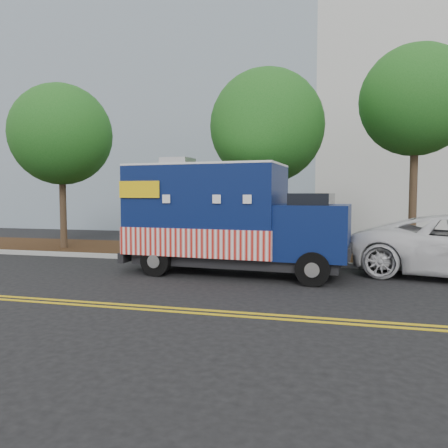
# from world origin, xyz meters

# --- Properties ---
(ground) EXTENTS (120.00, 120.00, 0.00)m
(ground) POSITION_xyz_m (0.00, 0.00, 0.00)
(ground) COLOR black
(ground) RESTS_ON ground
(curb) EXTENTS (120.00, 0.18, 0.15)m
(curb) POSITION_xyz_m (0.00, 1.40, 0.07)
(curb) COLOR #9E9E99
(curb) RESTS_ON ground
(mulch_strip) EXTENTS (120.00, 4.00, 0.15)m
(mulch_strip) POSITION_xyz_m (0.00, 3.50, 0.07)
(mulch_strip) COLOR black
(mulch_strip) RESTS_ON ground
(centerline_near) EXTENTS (120.00, 0.10, 0.01)m
(centerline_near) POSITION_xyz_m (0.00, -4.45, 0.01)
(centerline_near) COLOR gold
(centerline_near) RESTS_ON ground
(centerline_far) EXTENTS (120.00, 0.10, 0.01)m
(centerline_far) POSITION_xyz_m (0.00, -4.70, 0.01)
(centerline_far) COLOR gold
(centerline_far) RESTS_ON ground
(office_building) EXTENTS (46.00, 20.00, 30.40)m
(office_building) POSITION_xyz_m (2.00, 22.00, 15.20)
(office_building) COLOR silver
(office_building) RESTS_ON ground
(tree_a) EXTENTS (3.93, 3.93, 6.57)m
(tree_a) POSITION_xyz_m (-7.38, 2.64, 4.60)
(tree_a) COLOR #38281C
(tree_a) RESTS_ON ground
(tree_b) EXTENTS (4.06, 4.06, 6.73)m
(tree_b) POSITION_xyz_m (0.68, 3.10, 4.68)
(tree_b) COLOR #38281C
(tree_b) RESTS_ON ground
(tree_c) EXTENTS (3.69, 3.69, 7.25)m
(tree_c) POSITION_xyz_m (5.64, 3.40, 5.38)
(tree_c) COLOR #38281C
(tree_c) RESTS_ON ground
(sign_post) EXTENTS (0.06, 0.06, 2.40)m
(sign_post) POSITION_xyz_m (-2.55, 1.55, 1.20)
(sign_post) COLOR #473828
(sign_post) RESTS_ON ground
(food_truck) EXTENTS (6.50, 2.82, 3.35)m
(food_truck) POSITION_xyz_m (0.03, -0.40, 1.52)
(food_truck) COLOR black
(food_truck) RESTS_ON ground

